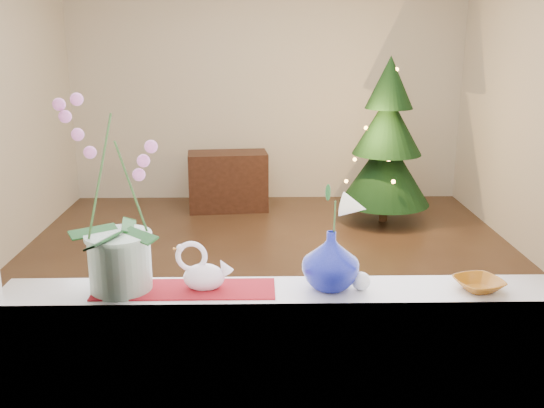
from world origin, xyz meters
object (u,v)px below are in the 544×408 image
(orchid_pot, at_px, (115,196))
(paperweight, at_px, (361,281))
(amber_dish, at_px, (479,285))
(xmas_tree, at_px, (387,141))
(blue_vase, at_px, (331,256))
(swan, at_px, (204,267))
(side_table, at_px, (228,181))

(orchid_pot, relative_size, paperweight, 10.36)
(amber_dish, relative_size, xmas_tree, 0.09)
(blue_vase, distance_m, amber_dish, 0.59)
(paperweight, bearing_deg, blue_vase, 169.44)
(xmas_tree, bearing_deg, blue_vase, -104.75)
(orchid_pot, xyz_separation_m, amber_dish, (1.39, -0.03, -0.36))
(amber_dish, bearing_deg, xmas_tree, 83.50)
(paperweight, bearing_deg, amber_dish, -1.01)
(swan, xyz_separation_m, blue_vase, (0.49, 0.01, 0.04))
(blue_vase, xyz_separation_m, amber_dish, (0.58, -0.03, -0.11))
(side_table, bearing_deg, amber_dish, -80.18)
(amber_dish, height_order, side_table, amber_dish)
(blue_vase, bearing_deg, paperweight, -10.56)
(orchid_pot, distance_m, blue_vase, 0.85)
(orchid_pot, distance_m, paperweight, 0.99)
(paperweight, relative_size, xmas_tree, 0.04)
(swan, xyz_separation_m, xmas_tree, (1.51, 3.88, -0.17))
(swan, distance_m, blue_vase, 0.49)
(paperweight, xyz_separation_m, amber_dish, (0.46, -0.01, -0.02))
(paperweight, xyz_separation_m, side_table, (-0.74, 4.37, -0.63))
(paperweight, relative_size, amber_dish, 0.48)
(side_table, bearing_deg, blue_vase, -87.34)
(orchid_pot, height_order, amber_dish, orchid_pot)
(swan, height_order, amber_dish, swan)
(blue_vase, distance_m, xmas_tree, 4.01)
(orchid_pot, height_order, xmas_tree, xmas_tree)
(orchid_pot, distance_m, amber_dish, 1.43)
(swan, relative_size, xmas_tree, 0.13)
(swan, relative_size, paperweight, 3.02)
(blue_vase, relative_size, amber_dish, 1.74)
(orchid_pot, height_order, blue_vase, orchid_pot)
(amber_dish, relative_size, side_table, 0.18)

